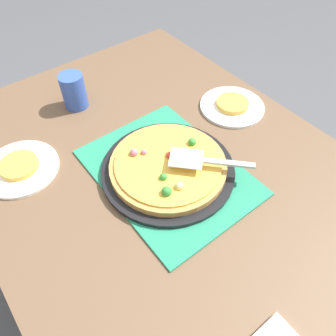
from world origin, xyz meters
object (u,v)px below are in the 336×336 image
object	(u,v)px
pizza	(168,165)
plate_near_left	(232,106)
plate_far_right	(20,168)
pizza_server	(204,160)
cup_far	(74,91)
served_slice_right	(19,165)
served_slice_left	(233,103)
pizza_pan	(168,170)

from	to	relation	value
pizza	plate_near_left	world-z (taller)	pizza
plate_far_right	pizza_server	world-z (taller)	pizza_server
plate_near_left	cup_far	xyz separation A→B (m)	(0.34, 0.42, 0.06)
cup_far	pizza	bearing A→B (deg)	-171.95
cup_far	served_slice_right	bearing A→B (deg)	121.14
pizza	served_slice_right	size ratio (longest dim) A/B	3.00
plate_near_left	served_slice_right	world-z (taller)	served_slice_right
plate_near_left	served_slice_left	size ratio (longest dim) A/B	2.00
pizza	plate_far_right	bearing A→B (deg)	50.43
served_slice_right	plate_far_right	bearing A→B (deg)	0.00
plate_near_left	cup_far	bearing A→B (deg)	50.77
plate_near_left	cup_far	size ratio (longest dim) A/B	1.83
pizza	plate_near_left	xyz separation A→B (m)	(0.10, -0.35, -0.03)
served_slice_left	pizza	bearing A→B (deg)	105.09
pizza_pan	served_slice_left	bearing A→B (deg)	-74.96
pizza	served_slice_right	world-z (taller)	pizza
pizza	cup_far	xyz separation A→B (m)	(0.44, 0.06, 0.03)
pizza	cup_far	bearing A→B (deg)	8.05
plate_near_left	pizza_pan	bearing A→B (deg)	105.04
served_slice_right	plate_near_left	bearing A→B (deg)	-104.52
pizza	plate_far_right	distance (m)	0.43
cup_far	pizza_server	size ratio (longest dim) A/B	0.61
pizza_pan	plate_near_left	bearing A→B (deg)	-74.96
served_slice_left	pizza_server	bearing A→B (deg)	120.08
pizza_pan	served_slice_right	bearing A→B (deg)	50.52
served_slice_right	pizza_server	xyz separation A→B (m)	(-0.34, -0.40, 0.05)
plate_far_right	served_slice_left	bearing A→B (deg)	-104.52
plate_near_left	served_slice_right	size ratio (longest dim) A/B	2.00
pizza	pizza_server	distance (m)	0.10
pizza_pan	cup_far	size ratio (longest dim) A/B	3.17
pizza_pan	pizza_server	bearing A→B (deg)	-136.33
pizza_pan	pizza	world-z (taller)	pizza
plate_near_left	cup_far	world-z (taller)	cup_far
pizza_pan	served_slice_left	world-z (taller)	served_slice_left
served_slice_left	pizza_server	distance (m)	0.33
served_slice_left	pizza_server	xyz separation A→B (m)	(-0.17, 0.29, 0.05)
served_slice_right	pizza_server	distance (m)	0.53
pizza	served_slice_left	xyz separation A→B (m)	(0.10, -0.35, -0.02)
plate_near_left	pizza_server	size ratio (longest dim) A/B	1.12
pizza_pan	served_slice_left	distance (m)	0.37
cup_far	pizza_server	distance (m)	0.52
pizza_server	served_slice_right	bearing A→B (deg)	49.25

